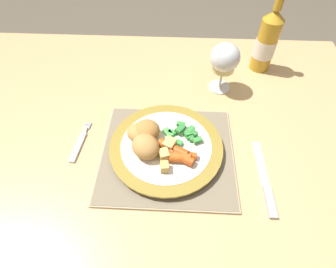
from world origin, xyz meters
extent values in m
plane|color=brown|center=(0.00, 0.00, 0.00)|extent=(6.00, 6.00, 0.00)
cube|color=tan|center=(0.00, 0.00, 0.72)|extent=(1.24, 0.88, 0.04)
cube|color=tan|center=(-0.57, 0.38, 0.35)|extent=(0.06, 0.06, 0.70)
cube|color=tan|center=(0.57, 0.38, 0.35)|extent=(0.06, 0.06, 0.70)
cube|color=tan|center=(0.06, -0.08, 0.74)|extent=(0.31, 0.29, 0.01)
cube|color=#807259|center=(0.06, -0.08, 0.75)|extent=(0.31, 0.28, 0.00)
cylinder|color=white|center=(0.05, -0.07, 0.75)|extent=(0.22, 0.22, 0.01)
cylinder|color=olive|center=(0.05, -0.07, 0.76)|extent=(0.27, 0.27, 0.01)
cylinder|color=white|center=(0.05, -0.07, 0.77)|extent=(0.21, 0.21, 0.00)
ellipsoid|color=#B77F3D|center=(0.01, -0.05, 0.79)|extent=(0.07, 0.07, 0.04)
ellipsoid|color=tan|center=(-0.01, -0.05, 0.78)|extent=(0.06, 0.05, 0.04)
ellipsoid|color=tan|center=(0.01, -0.09, 0.79)|extent=(0.09, 0.09, 0.05)
cube|color=green|center=(0.07, -0.03, 0.77)|extent=(0.02, 0.02, 0.01)
cube|color=#4CA84C|center=(0.07, -0.07, 0.77)|extent=(0.02, 0.01, 0.01)
cube|color=green|center=(0.11, -0.04, 0.78)|extent=(0.03, 0.02, 0.01)
cube|color=#338438|center=(0.09, -0.03, 0.78)|extent=(0.03, 0.03, 0.01)
cube|color=green|center=(0.08, -0.07, 0.77)|extent=(0.02, 0.03, 0.01)
cube|color=green|center=(0.13, -0.06, 0.77)|extent=(0.02, 0.02, 0.01)
cube|color=green|center=(0.11, -0.03, 0.78)|extent=(0.02, 0.03, 0.01)
cube|color=green|center=(0.09, -0.01, 0.78)|extent=(0.02, 0.02, 0.01)
cube|color=#4CA84C|center=(0.06, -0.04, 0.77)|extent=(0.03, 0.03, 0.01)
cube|color=#338438|center=(0.11, -0.05, 0.77)|extent=(0.01, 0.02, 0.01)
cube|color=#338438|center=(0.12, -0.04, 0.78)|extent=(0.02, 0.02, 0.01)
cube|color=#4CA84C|center=(0.07, -0.07, 0.77)|extent=(0.02, 0.02, 0.01)
cube|color=#338438|center=(0.10, -0.04, 0.77)|extent=(0.02, 0.03, 0.01)
cylinder|color=#CC5119|center=(0.10, -0.10, 0.77)|extent=(0.04, 0.02, 0.02)
cylinder|color=orange|center=(0.09, -0.11, 0.78)|extent=(0.05, 0.02, 0.02)
cylinder|color=#CC5119|center=(0.06, -0.08, 0.78)|extent=(0.05, 0.05, 0.02)
cylinder|color=#CC5119|center=(0.09, -0.11, 0.78)|extent=(0.05, 0.04, 0.02)
cylinder|color=#CC5119|center=(0.09, -0.10, 0.78)|extent=(0.04, 0.04, 0.02)
cube|color=silver|center=(-0.16, -0.07, 0.74)|extent=(0.02, 0.09, 0.01)
cube|color=silver|center=(-0.16, -0.02, 0.74)|extent=(0.01, 0.02, 0.01)
cube|color=silver|center=(-0.15, 0.00, 0.74)|extent=(0.00, 0.02, 0.00)
cube|color=silver|center=(-0.15, 0.00, 0.74)|extent=(0.00, 0.02, 0.00)
cube|color=silver|center=(-0.16, 0.00, 0.74)|extent=(0.00, 0.02, 0.00)
cube|color=silver|center=(-0.16, 0.00, 0.74)|extent=(0.00, 0.02, 0.00)
cube|color=silver|center=(0.27, -0.10, 0.74)|extent=(0.02, 0.12, 0.00)
cube|color=#B2B2B7|center=(0.28, -0.19, 0.74)|extent=(0.02, 0.07, 0.01)
cylinder|color=silver|center=(0.20, 0.17, 0.74)|extent=(0.06, 0.06, 0.00)
cylinder|color=silver|center=(0.20, 0.17, 0.77)|extent=(0.01, 0.01, 0.06)
ellipsoid|color=silver|center=(0.20, 0.17, 0.84)|extent=(0.08, 0.08, 0.08)
cylinder|color=#E0D684|center=(0.20, 0.17, 0.82)|extent=(0.06, 0.06, 0.03)
cylinder|color=gold|center=(0.33, 0.27, 0.82)|extent=(0.06, 0.06, 0.16)
cone|color=gold|center=(0.33, 0.27, 0.91)|extent=(0.06, 0.06, 0.03)
cylinder|color=gold|center=(0.33, 0.27, 0.95)|extent=(0.02, 0.02, 0.05)
cylinder|color=white|center=(0.33, 0.27, 0.81)|extent=(0.06, 0.06, 0.06)
cube|color=#E5BC66|center=(0.06, -0.08, 0.78)|extent=(0.03, 0.04, 0.03)
cube|color=#DBB256|center=(0.05, -0.14, 0.78)|extent=(0.02, 0.02, 0.02)
cube|color=#E5BC66|center=(0.05, -0.11, 0.78)|extent=(0.03, 0.03, 0.02)
camera|label=1|loc=(0.08, -0.44, 1.26)|focal=28.00mm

